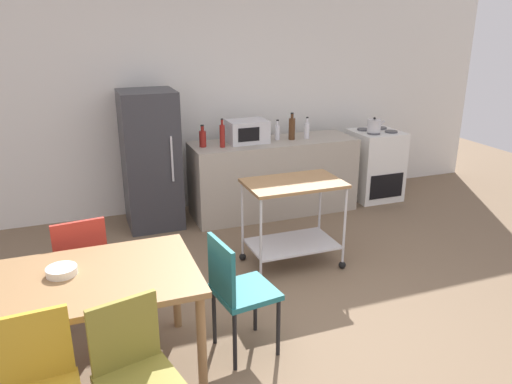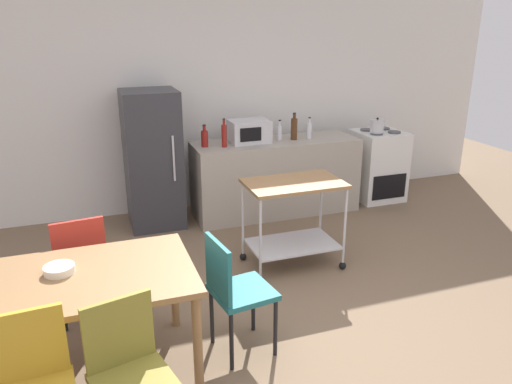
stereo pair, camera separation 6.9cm
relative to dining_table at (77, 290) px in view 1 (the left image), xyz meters
name	(u,v)px [view 1 (the left image)]	position (x,y,z in m)	size (l,w,h in m)	color
ground_plane	(295,348)	(1.43, -0.19, -0.67)	(12.00, 12.00, 0.00)	brown
back_wall	(186,91)	(1.43, 3.01, 0.78)	(8.40, 0.12, 2.90)	silver
kitchen_counter	(274,177)	(2.33, 2.41, -0.22)	(2.00, 0.64, 0.90)	#A89E8E
dining_table	(77,290)	(0.00, 0.00, 0.00)	(1.50, 0.90, 0.75)	olive
chair_teal	(237,288)	(1.03, -0.08, -0.15)	(0.45, 0.45, 0.89)	#1E666B
chair_olive	(135,371)	(0.25, -0.70, -0.15)	(0.48, 0.48, 0.89)	olive
chair_red	(80,261)	(0.03, 0.72, -0.15)	(0.44, 0.44, 0.89)	#B72D23
stove_oven	(374,165)	(3.78, 2.43, -0.22)	(0.60, 0.61, 0.92)	white
refrigerator	(151,160)	(0.88, 2.51, 0.10)	(0.60, 0.63, 1.55)	#333338
kitchen_cart	(293,210)	(1.95, 1.02, -0.10)	(0.91, 0.57, 0.85)	olive
bottle_wine	(203,138)	(1.46, 2.41, 0.33)	(0.08, 0.08, 0.25)	maroon
bottle_sesame_oil	(222,135)	(1.66, 2.32, 0.37)	(0.06, 0.06, 0.32)	maroon
microwave	(247,131)	(2.00, 2.45, 0.36)	(0.46, 0.35, 0.26)	silver
bottle_hot_sauce	(277,132)	(2.38, 2.44, 0.33)	(0.06, 0.06, 0.24)	silver
bottle_soy_sauce	(292,128)	(2.55, 2.39, 0.37)	(0.08, 0.08, 0.32)	#4C2D19
bottle_olive_oil	(307,130)	(2.75, 2.39, 0.33)	(0.06, 0.06, 0.26)	silver
fruit_bowl	(62,271)	(-0.08, 0.09, 0.10)	(0.19, 0.19, 0.05)	white
kettle	(374,126)	(3.66, 2.33, 0.33)	(0.24, 0.17, 0.19)	silver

